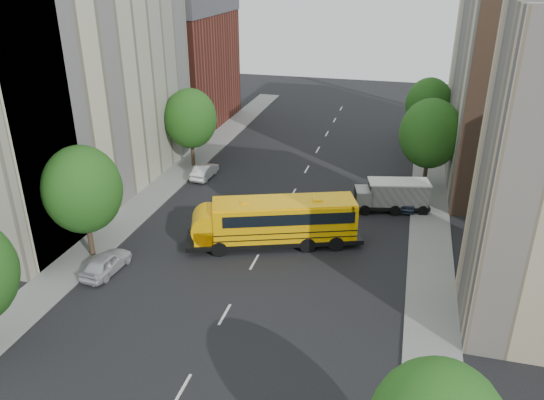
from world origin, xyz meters
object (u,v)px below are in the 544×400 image
at_px(parked_car_0, 106,263).
at_px(parked_car_4, 407,196).
at_px(street_tree_5, 429,104).
at_px(street_tree_2, 190,119).
at_px(safari_truck, 392,195).
at_px(street_tree_1, 83,190).
at_px(school_bus, 273,220).
at_px(street_tree_4, 430,134).
at_px(parked_car_5, 412,129).
at_px(parked_car_1, 205,171).

relative_size(parked_car_0, parked_car_4, 0.87).
height_order(street_tree_5, parked_car_4, street_tree_5).
distance_m(street_tree_2, safari_truck, 20.46).
xyz_separation_m(safari_truck, parked_car_4, (1.16, 1.40, -0.56)).
distance_m(parked_car_0, parked_car_4, 24.29).
height_order(parked_car_0, parked_car_4, parked_car_4).
xyz_separation_m(street_tree_1, street_tree_5, (22.00, 30.00, -0.25)).
bearing_deg(school_bus, parked_car_0, -166.49).
xyz_separation_m(parked_car_0, parked_car_4, (18.53, 15.70, 0.10)).
distance_m(street_tree_4, street_tree_5, 12.01).
height_order(street_tree_2, school_bus, street_tree_2).
height_order(school_bus, parked_car_0, school_bus).
bearing_deg(street_tree_2, parked_car_5, 37.77).
xyz_separation_m(parked_car_1, parked_car_4, (18.40, -1.39, 0.15)).
bearing_deg(school_bus, street_tree_1, -178.07).
distance_m(street_tree_4, parked_car_1, 20.45).
relative_size(street_tree_5, parked_car_5, 1.78).
distance_m(street_tree_5, parked_car_4, 16.47).
height_order(parked_car_1, parked_car_5, parked_car_5).
height_order(street_tree_5, parked_car_1, street_tree_5).
height_order(street_tree_1, parked_car_0, street_tree_1).
height_order(street_tree_2, parked_car_0, street_tree_2).
bearing_deg(parked_car_0, parked_car_4, -135.14).
bearing_deg(street_tree_2, parked_car_1, -49.15).
bearing_deg(street_tree_2, school_bus, -49.06).
relative_size(street_tree_1, street_tree_5, 1.05).
bearing_deg(street_tree_5, parked_car_4, -95.02).
bearing_deg(safari_truck, street_tree_1, -159.64).
distance_m(parked_car_1, parked_car_4, 18.45).
bearing_deg(parked_car_4, street_tree_5, 89.52).
bearing_deg(street_tree_1, parked_car_4, 34.33).
xyz_separation_m(parked_car_0, parked_car_5, (18.53, 35.60, 0.00)).
distance_m(parked_car_0, parked_car_1, 17.09).
relative_size(street_tree_4, parked_car_4, 1.75).
distance_m(street_tree_4, parked_car_4, 5.98).
distance_m(street_tree_5, parked_car_1, 24.90).
relative_size(street_tree_4, street_tree_5, 1.08).
relative_size(safari_truck, parked_car_0, 1.55).
xyz_separation_m(street_tree_2, safari_truck, (19.44, -5.33, -3.48)).
bearing_deg(parked_car_1, parked_car_0, 91.05).
xyz_separation_m(street_tree_2, parked_car_4, (20.60, -3.93, -4.04)).
xyz_separation_m(street_tree_1, parked_car_1, (2.20, 15.46, -4.31)).
distance_m(street_tree_1, street_tree_2, 18.00).
height_order(street_tree_5, parked_car_5, street_tree_5).
bearing_deg(parked_car_1, safari_truck, 172.30).
relative_size(parked_car_1, parked_car_5, 0.93).
relative_size(safari_truck, parked_car_4, 1.35).
bearing_deg(safari_truck, street_tree_4, 51.66).
xyz_separation_m(street_tree_1, parked_car_5, (20.60, 33.96, -4.26)).
relative_size(street_tree_4, parked_car_1, 2.07).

